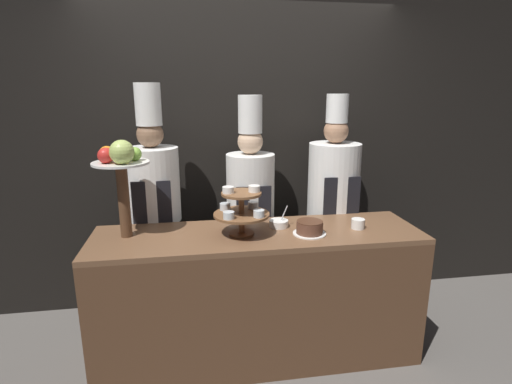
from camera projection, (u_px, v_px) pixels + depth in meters
name	position (u px, v px, depth m)	size (l,w,h in m)	color
ground_plane	(266.00, 382.00, 2.57)	(14.00, 14.00, 0.00)	#5B5651
wall_back	(241.00, 142.00, 3.34)	(10.00, 0.06, 2.80)	black
buffet_counter	(258.00, 295.00, 2.75)	(2.17, 0.61, 0.92)	brown
tiered_stand	(241.00, 209.00, 2.55)	(0.36, 0.36, 0.32)	brown
fruit_pedestal	(120.00, 166.00, 2.43)	(0.35, 0.35, 0.63)	brown
cake_round	(310.00, 228.00, 2.59)	(0.22, 0.22, 0.09)	white
cup_white	(358.00, 224.00, 2.70)	(0.09, 0.09, 0.07)	white
serving_bowl_far	(279.00, 223.00, 2.73)	(0.13, 0.13, 0.15)	white
chef_left	(155.00, 204.00, 2.97)	(0.38, 0.38, 1.88)	black
chef_center_left	(250.00, 205.00, 3.09)	(0.37, 0.37, 1.79)	#28282D
chef_center_right	(333.00, 200.00, 3.19)	(0.40, 0.40, 1.80)	#28282D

